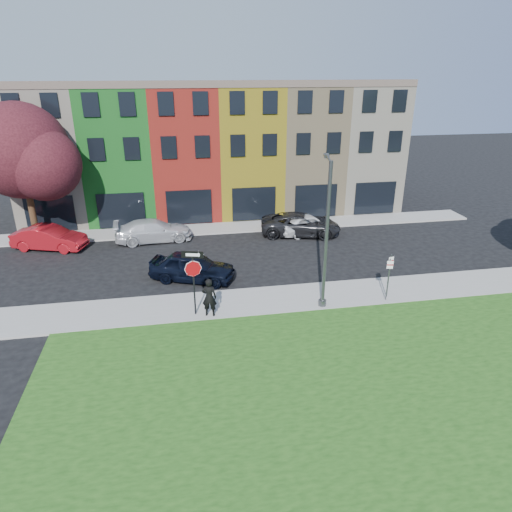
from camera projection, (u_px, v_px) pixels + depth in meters
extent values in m
plane|color=black|center=(313.00, 329.00, 21.37)|extent=(120.00, 120.00, 0.00)
cube|color=gray|center=(333.00, 295.00, 24.40)|extent=(40.00, 3.00, 0.12)
cube|color=gray|center=(218.00, 228.00, 34.51)|extent=(40.00, 2.40, 0.12)
cube|color=#BAAD9B|center=(58.00, 153.00, 36.31)|extent=(5.00, 10.00, 10.00)
cube|color=green|center=(122.00, 151.00, 37.12)|extent=(5.00, 10.00, 10.00)
cube|color=red|center=(184.00, 150.00, 37.93)|extent=(5.00, 10.00, 10.00)
cube|color=gold|center=(244.00, 148.00, 38.74)|extent=(5.00, 10.00, 10.00)
cube|color=#9C8864|center=(301.00, 146.00, 39.55)|extent=(5.00, 10.00, 10.00)
cube|color=beige|center=(355.00, 145.00, 40.35)|extent=(5.00, 10.00, 10.00)
cube|color=black|center=(222.00, 205.00, 35.07)|extent=(30.00, 0.12, 2.60)
cylinder|color=black|center=(194.00, 284.00, 21.81)|extent=(0.08, 0.08, 3.25)
cylinder|color=white|center=(193.00, 269.00, 21.48)|extent=(0.80, 0.24, 0.82)
cylinder|color=#97080C|center=(193.00, 269.00, 21.46)|extent=(0.76, 0.22, 0.78)
cube|color=black|center=(192.00, 255.00, 21.21)|extent=(1.02, 0.31, 0.34)
cube|color=white|center=(192.00, 255.00, 21.18)|extent=(0.64, 0.19, 0.14)
imported|color=black|center=(209.00, 297.00, 21.93)|extent=(0.93, 0.79, 1.96)
imported|color=black|center=(192.00, 267.00, 25.96)|extent=(5.26, 6.18, 1.65)
imported|color=maroon|center=(49.00, 238.00, 30.44)|extent=(4.49, 5.81, 1.59)
imported|color=silver|center=(154.00, 231.00, 31.89)|extent=(3.15, 5.71, 1.54)
imported|color=black|center=(301.00, 224.00, 33.07)|extent=(5.11, 6.88, 1.60)
imported|color=white|center=(308.00, 224.00, 33.25)|extent=(3.83, 5.29, 1.53)
cylinder|color=#4C4E51|center=(326.00, 238.00, 21.82)|extent=(0.18, 0.18, 7.34)
cylinder|color=#4C4E51|center=(322.00, 303.00, 23.17)|extent=(0.40, 0.40, 0.30)
cylinder|color=#4C4E51|center=(329.00, 159.00, 21.37)|extent=(0.56, 1.98, 0.12)
cube|color=#4C4E51|center=(327.00, 156.00, 22.41)|extent=(0.37, 0.59, 0.16)
cylinder|color=#4C4E51|center=(388.00, 280.00, 23.34)|extent=(0.05, 0.05, 2.32)
cube|color=white|center=(390.00, 265.00, 22.99)|extent=(0.32, 0.08, 0.42)
cube|color=#97080C|center=(390.00, 265.00, 22.97)|extent=(0.32, 0.07, 0.06)
cylinder|color=#4C4E51|center=(389.00, 276.00, 23.63)|extent=(0.05, 0.05, 2.41)
cube|color=white|center=(391.00, 261.00, 23.27)|extent=(0.31, 0.11, 0.42)
cube|color=#97080C|center=(391.00, 261.00, 23.25)|extent=(0.31, 0.10, 0.06)
cylinder|color=black|center=(32.00, 212.00, 31.22)|extent=(0.44, 0.44, 4.03)
sphere|color=black|center=(20.00, 151.00, 29.62)|extent=(6.21, 6.21, 6.21)
sphere|color=black|center=(44.00, 165.00, 29.32)|extent=(4.66, 4.66, 4.66)
sphere|color=black|center=(5.00, 158.00, 30.62)|extent=(4.35, 4.35, 4.35)
sphere|color=black|center=(25.00, 132.00, 29.82)|extent=(3.73, 3.73, 3.73)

